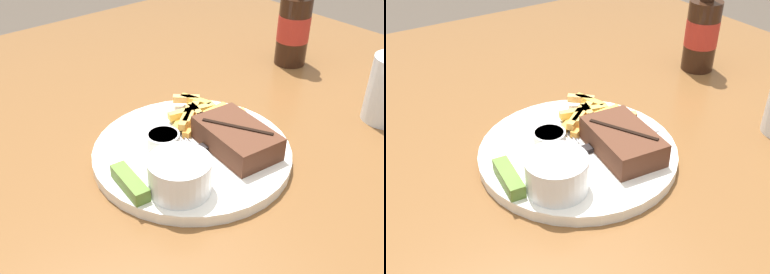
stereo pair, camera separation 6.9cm
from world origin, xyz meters
TOP-DOWN VIEW (x-y plane):
  - dining_table at (0.00, 0.00)m, footprint 1.43×1.43m
  - dinner_plate at (0.00, 0.00)m, footprint 0.31×0.31m
  - steak_portion at (0.04, 0.05)m, footprint 0.14×0.10m
  - fries_pile at (-0.06, 0.05)m, footprint 0.12×0.15m
  - coleslaw_cup at (0.07, -0.08)m, footprint 0.09×0.09m
  - dipping_sauce_cup at (-0.03, -0.04)m, footprint 0.05×0.05m
  - pickle_spear at (0.02, -0.13)m, footprint 0.08×0.03m
  - fork_utensil at (-0.08, 0.02)m, footprint 0.13×0.05m
  - knife_utensil at (0.02, 0.04)m, footprint 0.03×0.17m
  - beer_bottle at (-0.13, 0.40)m, footprint 0.07×0.07m

SIDE VIEW (x-z plane):
  - dining_table at x=0.00m, z-range 0.32..1.08m
  - dinner_plate at x=0.00m, z-range 0.76..0.78m
  - fork_utensil at x=-0.08m, z-range 0.78..0.78m
  - knife_utensil at x=0.02m, z-range 0.78..0.78m
  - pickle_spear at x=0.02m, z-range 0.78..0.80m
  - fries_pile at x=-0.06m, z-range 0.78..0.80m
  - dipping_sauce_cup at x=-0.03m, z-range 0.78..0.81m
  - steak_portion at x=0.04m, z-range 0.78..0.82m
  - coleslaw_cup at x=0.07m, z-range 0.78..0.83m
  - beer_bottle at x=-0.13m, z-range 0.72..0.96m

